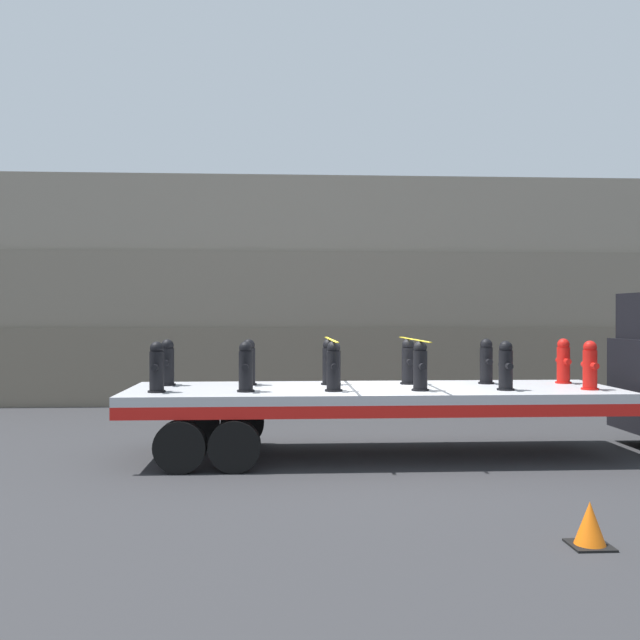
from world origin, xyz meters
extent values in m
plane|color=#2D2D30|center=(0.00, 0.00, 0.00)|extent=(120.00, 120.00, 0.00)
cube|color=#706656|center=(0.00, 8.52, 1.06)|extent=(60.00, 3.00, 2.13)
cube|color=gray|center=(0.00, 8.67, 3.19)|extent=(60.00, 3.00, 2.13)
cube|color=gray|center=(0.00, 8.82, 5.32)|extent=(60.00, 3.00, 2.13)
cube|color=#B2B2B7|center=(0.00, 0.00, 1.12)|extent=(8.53, 2.59, 0.16)
cube|color=red|center=(0.00, -1.26, 0.94)|extent=(8.53, 0.08, 0.20)
cube|color=red|center=(0.00, 1.26, 0.94)|extent=(8.53, 0.08, 0.20)
cylinder|color=black|center=(-2.35, -1.19, 0.41)|extent=(0.82, 0.30, 0.82)
cylinder|color=black|center=(-2.35, 1.19, 0.41)|extent=(0.82, 0.30, 0.82)
cylinder|color=black|center=(-3.20, -1.19, 0.41)|extent=(0.82, 0.30, 0.82)
cylinder|color=black|center=(-3.20, 1.19, 0.41)|extent=(0.82, 0.30, 0.82)
cylinder|color=black|center=(-3.67, -0.57, 1.22)|extent=(0.30, 0.30, 0.03)
cylinder|color=black|center=(-3.67, -0.57, 1.54)|extent=(0.24, 0.24, 0.68)
sphere|color=black|center=(-3.67, -0.57, 1.93)|extent=(0.23, 0.23, 0.23)
cylinder|color=black|center=(-3.67, -0.76, 1.62)|extent=(0.11, 0.14, 0.11)
cylinder|color=black|center=(-3.67, -0.38, 1.62)|extent=(0.11, 0.14, 0.11)
cylinder|color=black|center=(-3.67, 0.57, 1.22)|extent=(0.30, 0.30, 0.03)
cylinder|color=black|center=(-3.67, 0.57, 1.54)|extent=(0.24, 0.24, 0.68)
sphere|color=black|center=(-3.67, 0.57, 1.93)|extent=(0.23, 0.23, 0.23)
cylinder|color=black|center=(-3.67, 0.38, 1.62)|extent=(0.11, 0.14, 0.11)
cylinder|color=black|center=(-3.67, 0.76, 1.62)|extent=(0.11, 0.14, 0.11)
cylinder|color=black|center=(-2.20, -0.57, 1.22)|extent=(0.30, 0.30, 0.03)
cylinder|color=black|center=(-2.20, -0.57, 1.54)|extent=(0.24, 0.24, 0.68)
sphere|color=black|center=(-2.20, -0.57, 1.93)|extent=(0.23, 0.23, 0.23)
cylinder|color=black|center=(-2.20, -0.76, 1.62)|extent=(0.11, 0.14, 0.11)
cylinder|color=black|center=(-2.20, -0.38, 1.62)|extent=(0.11, 0.14, 0.11)
cylinder|color=black|center=(-2.20, 0.57, 1.22)|extent=(0.30, 0.30, 0.03)
cylinder|color=black|center=(-2.20, 0.57, 1.54)|extent=(0.24, 0.24, 0.68)
sphere|color=black|center=(-2.20, 0.57, 1.93)|extent=(0.23, 0.23, 0.23)
cylinder|color=black|center=(-2.20, 0.38, 1.62)|extent=(0.11, 0.14, 0.11)
cylinder|color=black|center=(-2.20, 0.76, 1.62)|extent=(0.11, 0.14, 0.11)
cylinder|color=black|center=(-0.73, -0.57, 1.22)|extent=(0.30, 0.30, 0.03)
cylinder|color=black|center=(-0.73, -0.57, 1.54)|extent=(0.24, 0.24, 0.68)
sphere|color=black|center=(-0.73, -0.57, 1.93)|extent=(0.23, 0.23, 0.23)
cylinder|color=black|center=(-0.73, -0.76, 1.62)|extent=(0.11, 0.14, 0.11)
cylinder|color=black|center=(-0.73, -0.38, 1.62)|extent=(0.11, 0.14, 0.11)
cylinder|color=black|center=(-0.73, 0.57, 1.22)|extent=(0.30, 0.30, 0.03)
cylinder|color=black|center=(-0.73, 0.57, 1.54)|extent=(0.24, 0.24, 0.68)
sphere|color=black|center=(-0.73, 0.57, 1.93)|extent=(0.23, 0.23, 0.23)
cylinder|color=black|center=(-0.73, 0.38, 1.62)|extent=(0.11, 0.14, 0.11)
cylinder|color=black|center=(-0.73, 0.76, 1.62)|extent=(0.11, 0.14, 0.11)
cylinder|color=black|center=(0.73, -0.57, 1.22)|extent=(0.30, 0.30, 0.03)
cylinder|color=black|center=(0.73, -0.57, 1.54)|extent=(0.24, 0.24, 0.68)
sphere|color=black|center=(0.73, -0.57, 1.93)|extent=(0.23, 0.23, 0.23)
cylinder|color=black|center=(0.73, -0.76, 1.62)|extent=(0.11, 0.14, 0.11)
cylinder|color=black|center=(0.73, -0.38, 1.62)|extent=(0.11, 0.14, 0.11)
cylinder|color=black|center=(0.73, 0.57, 1.22)|extent=(0.30, 0.30, 0.03)
cylinder|color=black|center=(0.73, 0.57, 1.54)|extent=(0.24, 0.24, 0.68)
sphere|color=black|center=(0.73, 0.57, 1.93)|extent=(0.23, 0.23, 0.23)
cylinder|color=black|center=(0.73, 0.38, 1.62)|extent=(0.11, 0.14, 0.11)
cylinder|color=black|center=(0.73, 0.76, 1.62)|extent=(0.11, 0.14, 0.11)
cylinder|color=black|center=(2.20, -0.57, 1.22)|extent=(0.30, 0.30, 0.03)
cylinder|color=black|center=(2.20, -0.57, 1.54)|extent=(0.24, 0.24, 0.68)
sphere|color=black|center=(2.20, -0.57, 1.93)|extent=(0.23, 0.23, 0.23)
cylinder|color=black|center=(2.20, -0.76, 1.62)|extent=(0.11, 0.14, 0.11)
cylinder|color=black|center=(2.20, -0.38, 1.62)|extent=(0.11, 0.14, 0.11)
cylinder|color=black|center=(2.20, 0.57, 1.22)|extent=(0.30, 0.30, 0.03)
cylinder|color=black|center=(2.20, 0.57, 1.54)|extent=(0.24, 0.24, 0.68)
sphere|color=black|center=(2.20, 0.57, 1.93)|extent=(0.23, 0.23, 0.23)
cylinder|color=black|center=(2.20, 0.38, 1.62)|extent=(0.11, 0.14, 0.11)
cylinder|color=black|center=(2.20, 0.76, 1.62)|extent=(0.11, 0.14, 0.11)
cylinder|color=red|center=(3.67, -0.57, 1.22)|extent=(0.30, 0.30, 0.03)
cylinder|color=red|center=(3.67, -0.57, 1.54)|extent=(0.24, 0.24, 0.68)
sphere|color=red|center=(3.67, -0.57, 1.93)|extent=(0.23, 0.23, 0.23)
cylinder|color=red|center=(3.67, -0.76, 1.62)|extent=(0.11, 0.14, 0.11)
cylinder|color=red|center=(3.67, -0.38, 1.62)|extent=(0.11, 0.14, 0.11)
cylinder|color=red|center=(3.67, 0.57, 1.22)|extent=(0.30, 0.30, 0.03)
cylinder|color=red|center=(3.67, 0.57, 1.54)|extent=(0.24, 0.24, 0.68)
sphere|color=red|center=(3.67, 0.57, 1.93)|extent=(0.23, 0.23, 0.23)
cylinder|color=red|center=(3.67, 0.38, 1.62)|extent=(0.11, 0.14, 0.11)
cylinder|color=red|center=(3.67, 0.76, 1.62)|extent=(0.11, 0.14, 0.11)
cube|color=yellow|center=(-0.73, 0.00, 2.05)|extent=(0.05, 2.79, 0.01)
cube|color=yellow|center=(0.73, 0.00, 2.05)|extent=(0.05, 2.79, 0.01)
cube|color=black|center=(1.68, -5.03, 0.01)|extent=(0.43, 0.43, 0.03)
cone|color=orange|center=(1.68, -5.03, 0.25)|extent=(0.33, 0.33, 0.46)
camera|label=1|loc=(-1.64, -12.45, 2.48)|focal=40.00mm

